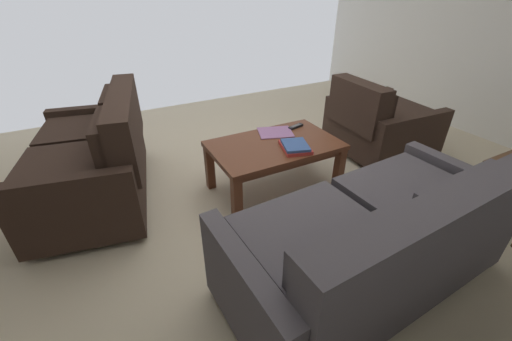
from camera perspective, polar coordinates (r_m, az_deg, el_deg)
The scene contains 9 objects.
ground_plane at distance 3.00m, azimuth -0.47°, elevation -2.41°, with size 5.94×4.96×0.01m, color beige.
wall_left at distance 4.69m, azimuth 36.66°, elevation 21.90°, with size 0.12×4.96×2.70m, color silver.
sofa_main at distance 1.98m, azimuth 20.55°, elevation -11.88°, with size 1.76×0.89×0.82m.
loveseat_near at distance 2.94m, azimuth -26.60°, elevation 1.93°, with size 1.08×1.56×0.90m.
coffee_table at distance 2.74m, azimuth 3.32°, elevation 3.58°, with size 1.08×0.66×0.46m.
armchair_side at distance 3.63m, azimuth 20.96°, elevation 7.80°, with size 0.95×0.94×0.82m.
book_stack at distance 2.62m, azimuth 7.05°, elevation 4.30°, with size 0.28×0.32×0.05m.
tv_remote at distance 3.03m, azimuth 7.13°, elevation 7.82°, with size 0.17×0.08×0.02m.
loose_magazine at distance 2.91m, azimuth 3.48°, elevation 6.84°, with size 0.25×0.30×0.01m, color #996699.
Camera 1 is at (1.15, 2.23, 1.65)m, focal length 22.38 mm.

